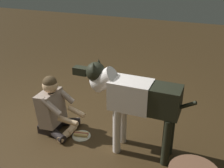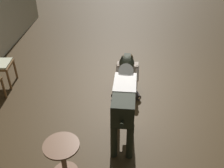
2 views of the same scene
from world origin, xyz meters
The scene contains 5 objects.
ground_plane centered at (0.00, 0.00, 0.00)m, with size 14.61×14.61×0.00m, color #3D2B17.
person_sitting_on_floor centered at (0.02, 0.07, 0.35)m, with size 0.63×0.58×0.84m.
large_dog centered at (-1.14, 0.11, 0.76)m, with size 1.51×0.35×1.16m.
hot_dog_on_plate centered at (-0.38, 0.09, 0.02)m, with size 0.26×0.26×0.06m.
round_side_table centered at (-1.92, 0.88, 0.33)m, with size 0.46×0.46×0.55m.
Camera 2 is at (-4.05, 0.12, 2.94)m, focal length 40.42 mm.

